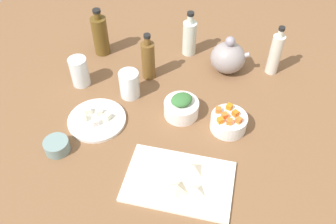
{
  "coord_description": "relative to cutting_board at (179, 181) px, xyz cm",
  "views": [
    {
      "loc": [
        12.91,
        -82.81,
        96.96
      ],
      "look_at": [
        0.0,
        0.0,
        8.0
      ],
      "focal_mm": 38.87,
      "sensor_mm": 36.0,
      "label": 1
    }
  ],
  "objects": [
    {
      "name": "drinking_glass_0",
      "position": [
        -42.71,
        38.2,
        5.25
      ],
      "size": [
        6.78,
        6.78,
        11.51
      ],
      "primitive_type": "cylinder",
      "color": "white",
      "rests_on": "tabletop"
    },
    {
      "name": "dumpling_1",
      "position": [
        5.62,
        -3.14,
        1.57
      ],
      "size": [
        5.95,
        5.83,
        2.13
      ],
      "primitive_type": "pyramid",
      "rotation": [
        0.0,
        0.0,
        5.82
      ],
      "color": "beige",
      "rests_on": "cutting_board"
    },
    {
      "name": "cutting_board",
      "position": [
        0.0,
        0.0,
        0.0
      ],
      "size": [
        33.63,
        23.17,
        1.0
      ],
      "primitive_type": "cube",
      "rotation": [
        0.0,
        0.0,
        -0.07
      ],
      "color": "white",
      "rests_on": "tabletop"
    },
    {
      "name": "drinking_glass_1",
      "position": [
        -22.88,
        34.81,
        4.71
      ],
      "size": [
        7.31,
        7.31,
        10.42
      ],
      "primitive_type": "cylinder",
      "color": "white",
      "rests_on": "tabletop"
    },
    {
      "name": "chopped_greens_mound",
      "position": [
        -2.97,
        27.92,
        6.65
      ],
      "size": [
        9.88,
        9.77,
        2.95
      ],
      "primitive_type": "ellipsoid",
      "rotation": [
        0.0,
        0.0,
        0.72
      ],
      "color": "#397238",
      "rests_on": "bowl_greens"
    },
    {
      "name": "bottle_2",
      "position": [
        -4.39,
        63.5,
        7.31
      ],
      "size": [
        5.61,
        5.61,
        19.08
      ],
      "color": "silver",
      "rests_on": "tabletop"
    },
    {
      "name": "bottle_3",
      "position": [
        -18.05,
        46.21,
        7.66
      ],
      "size": [
        5.11,
        5.11,
        19.35
      ],
      "color": "brown",
      "rests_on": "tabletop"
    },
    {
      "name": "carrot_cube_2",
      "position": [
        13.52,
        21.05,
        5.94
      ],
      "size": [
        1.83,
        1.83,
        1.8
      ],
      "primitive_type": "cube",
      "rotation": [
        0.0,
        0.0,
        3.13
      ],
      "color": "orange",
      "rests_on": "bowl_carrots"
    },
    {
      "name": "carrot_cube_3",
      "position": [
        15.31,
        25.03,
        5.94
      ],
      "size": [
        2.55,
        2.55,
        1.8
      ],
      "primitive_type": "cube",
      "rotation": [
        0.0,
        0.0,
        2.37
      ],
      "color": "orange",
      "rests_on": "bowl_carrots"
    },
    {
      "name": "bottle_0",
      "position": [
        -40.08,
        58.27,
        8.11
      ],
      "size": [
        6.33,
        6.33,
        20.11
      ],
      "color": "brown",
      "rests_on": "tabletop"
    },
    {
      "name": "tabletop",
      "position": [
        -6.97,
        23.52,
        -2.0
      ],
      "size": [
        190.0,
        190.0,
        3.0
      ],
      "primitive_type": "cube",
      "color": "brown",
      "rests_on": "ground"
    },
    {
      "name": "bowl_greens",
      "position": [
        -2.97,
        27.92,
        2.34
      ],
      "size": [
        12.14,
        12.14,
        5.67
      ],
      "primitive_type": "cylinder",
      "color": "white",
      "rests_on": "tabletop"
    },
    {
      "name": "carrot_cube_4",
      "position": [
        16.47,
        22.13,
        5.94
      ],
      "size": [
        2.52,
        2.52,
        1.8
      ],
      "primitive_type": "cube",
      "rotation": [
        0.0,
        0.0,
        0.94
      ],
      "color": "orange",
      "rests_on": "bowl_carrots"
    },
    {
      "name": "tofu_cube_0",
      "position": [
        -30.98,
        22.26,
        1.8
      ],
      "size": [
        2.9,
        2.9,
        2.2
      ],
      "primitive_type": "cube",
      "rotation": [
        0.0,
        0.0,
        1.99
      ],
      "color": "#FBE8CF",
      "rests_on": "plate_tofu"
    },
    {
      "name": "dumpling_2",
      "position": [
        0.0,
        -3.58,
        2.04
      ],
      "size": [
        6.61,
        6.55,
        3.08
      ],
      "primitive_type": "pyramid",
      "rotation": [
        0.0,
        0.0,
        6.04
      ],
      "color": "beige",
      "rests_on": "cutting_board"
    },
    {
      "name": "bowl_small_side",
      "position": [
        -40.25,
        6.05,
        1.59
      ],
      "size": [
        8.05,
        8.05,
        4.18
      ],
      "primitive_type": "cylinder",
      "color": "gray",
      "rests_on": "tabletop"
    },
    {
      "name": "tofu_cube_3",
      "position": [
        -27.71,
        20.73,
        1.8
      ],
      "size": [
        2.88,
        2.88,
        2.2
      ],
      "primitive_type": "cube",
      "rotation": [
        0.0,
        0.0,
        1.17
      ],
      "color": "white",
      "rests_on": "plate_tofu"
    },
    {
      "name": "carrot_cube_0",
      "position": [
        11.9,
        23.73,
        5.94
      ],
      "size": [
        2.45,
        2.45,
        1.8
      ],
      "primitive_type": "cube",
      "rotation": [
        0.0,
        0.0,
        0.51
      ],
      "color": "orange",
      "rests_on": "bowl_carrots"
    },
    {
      "name": "tofu_cube_1",
      "position": [
        -35.59,
        18.89,
        1.8
      ],
      "size": [
        2.69,
        2.69,
        2.2
      ],
      "primitive_type": "cube",
      "rotation": [
        0.0,
        0.0,
        0.26
      ],
      "color": "white",
      "rests_on": "plate_tofu"
    },
    {
      "name": "tofu_cube_4",
      "position": [
        -34.88,
        22.41,
        1.8
      ],
      "size": [
        2.66,
        2.66,
        2.2
      ],
      "primitive_type": "cube",
      "rotation": [
        0.0,
        0.0,
        1.81
      ],
      "color": "white",
      "rests_on": "plate_tofu"
    },
    {
      "name": "plate_tofu",
      "position": [
        -31.35,
        20.08,
        0.1
      ],
      "size": [
        20.06,
        20.06,
        1.2
      ],
      "primitive_type": "cylinder",
      "color": "white",
      "rests_on": "tabletop"
    },
    {
      "name": "dumpling_0",
      "position": [
        4.02,
        4.33,
        1.63
      ],
      "size": [
        6.77,
        6.78,
        2.25
      ],
      "primitive_type": "pyramid",
      "rotation": [
        0.0,
        0.0,
        3.98
      ],
      "color": "beige",
      "rests_on": "cutting_board"
    },
    {
      "name": "teapot",
      "position": [
        11.67,
        54.55,
        5.84
      ],
      "size": [
        15.17,
        12.7,
        15.68
      ],
      "color": "gray",
      "rests_on": "tabletop"
    },
    {
      "name": "carrot_cube_1",
      "position": [
        13.21,
        27.76,
        5.94
      ],
      "size": [
        2.42,
        2.42,
        1.8
      ],
      "primitive_type": "cube",
      "rotation": [
        0.0,
        0.0,
        2.68
      ],
      "color": "orange",
      "rests_on": "bowl_carrots"
    },
    {
      "name": "carrot_cube_5",
      "position": [
        9.65,
        25.71,
        5.94
      ],
      "size": [
        1.91,
        1.91,
        1.8
      ],
      "primitive_type": "cube",
      "rotation": [
        0.0,
        0.0,
        0.06
      ],
      "color": "orange",
      "rests_on": "bowl_carrots"
    },
    {
      "name": "carrot_cube_6",
      "position": [
        10.6,
        21.14,
        5.94
      ],
      "size": [
        2.49,
        2.49,
        1.8
      ],
      "primitive_type": "cube",
      "rotation": [
        0.0,
        0.0,
        2.14
      ],
      "color": "orange",
      "rests_on": "bowl_carrots"
    },
    {
      "name": "bottle_1",
      "position": [
        29.18,
        56.45,
        8.29
      ],
      "size": [
        4.65,
        4.65,
        20.53
      ],
      "color": "silver",
      "rests_on": "tabletop"
    },
    {
      "name": "tofu_cube_2",
      "position": [
        -30.89,
        17.52,
        1.8
      ],
      "size": [
        3.06,
        3.06,
        2.2
      ],
      "primitive_type": "cube",
      "rotation": [
        0.0,
        0.0,
        2.18
      ],
      "color": "silver",
      "rests_on": "plate_tofu"
    },
    {
      "name": "bowl_carrots",
      "position": [
        13.55,
        24.04,
        2.27
      ],
      "size": [
        12.21,
        12.21,
        5.54
      ],
      "primitive_type": "cylinder",
      "color": "white",
      "rests_on": "tabletop"
    }
  ]
}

